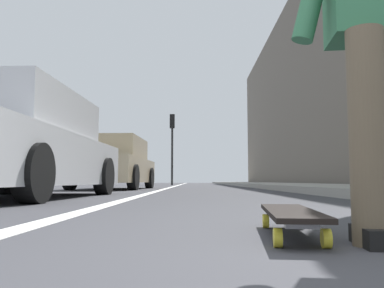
{
  "coord_description": "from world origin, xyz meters",
  "views": [
    {
      "loc": [
        -0.65,
        0.33,
        0.24
      ],
      "look_at": [
        11.86,
        0.39,
        1.4
      ],
      "focal_mm": 37.38,
      "sensor_mm": 36.0,
      "label": 1
    }
  ],
  "objects_px": {
    "skateboard": "(290,215)",
    "traffic_light": "(172,136)",
    "parked_car_mid": "(114,164)",
    "parked_car_near": "(16,147)",
    "skater_person": "(377,13)"
  },
  "relations": [
    {
      "from": "parked_car_near",
      "to": "skater_person",
      "type": "bearing_deg",
      "value": -140.56
    },
    {
      "from": "parked_car_near",
      "to": "traffic_light",
      "type": "bearing_deg",
      "value": -4.15
    },
    {
      "from": "parked_car_mid",
      "to": "parked_car_near",
      "type": "bearing_deg",
      "value": 178.5
    },
    {
      "from": "skateboard",
      "to": "traffic_light",
      "type": "distance_m",
      "value": 21.33
    },
    {
      "from": "skateboard",
      "to": "skater_person",
      "type": "distance_m",
      "value": 0.92
    },
    {
      "from": "parked_car_mid",
      "to": "traffic_light",
      "type": "xyz_separation_m",
      "value": [
        11.11,
        -1.09,
        2.1
      ]
    },
    {
      "from": "parked_car_mid",
      "to": "traffic_light",
      "type": "height_order",
      "value": "traffic_light"
    },
    {
      "from": "parked_car_mid",
      "to": "skateboard",
      "type": "bearing_deg",
      "value": -164.45
    },
    {
      "from": "parked_car_near",
      "to": "traffic_light",
      "type": "distance_m",
      "value": 17.42
    },
    {
      "from": "skateboard",
      "to": "parked_car_mid",
      "type": "bearing_deg",
      "value": 15.55
    },
    {
      "from": "skateboard",
      "to": "parked_car_mid",
      "type": "xyz_separation_m",
      "value": [
        9.98,
        2.78,
        0.63
      ]
    },
    {
      "from": "parked_car_mid",
      "to": "traffic_light",
      "type": "bearing_deg",
      "value": -5.61
    },
    {
      "from": "skateboard",
      "to": "parked_car_near",
      "type": "xyz_separation_m",
      "value": [
        3.84,
        2.94,
        0.62
      ]
    },
    {
      "from": "parked_car_near",
      "to": "parked_car_mid",
      "type": "relative_size",
      "value": 1.03
    },
    {
      "from": "skateboard",
      "to": "parked_car_mid",
      "type": "distance_m",
      "value": 10.38
    }
  ]
}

